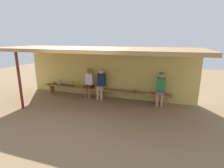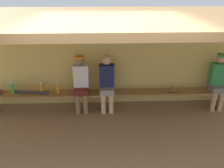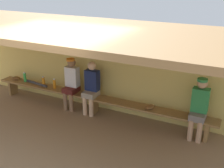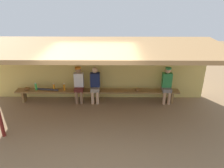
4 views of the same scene
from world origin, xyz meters
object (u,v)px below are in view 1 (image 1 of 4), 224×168
bench (103,90)px  support_post (19,81)px  water_bottle_green (60,82)px  player_in_red (89,82)px  player_leftmost (161,87)px  baseball_bat (67,85)px  baseball_glove_dark_brown (54,83)px  water_bottle_blue (79,84)px  baseball_glove_tan (135,91)px  player_shirtless_tan (101,83)px  water_bottle_orange (72,83)px

bench → support_post: bearing=-140.4°
water_bottle_green → player_in_red: bearing=-0.7°
player_leftmost → player_in_red: same height
baseball_bat → player_in_red: bearing=8.5°
player_leftmost → baseball_glove_dark_brown: (-5.13, 0.03, -0.24)m
water_bottle_green → baseball_glove_dark_brown: (-0.35, 0.01, -0.09)m
player_leftmost → water_bottle_blue: (-3.74, -0.00, -0.16)m
water_bottle_green → baseball_glove_tan: bearing=-0.7°
player_in_red → player_shirtless_tan: bearing=-0.0°
water_bottle_blue → baseball_bat: bearing=179.9°
water_bottle_orange → baseball_glove_tan: (3.06, -0.03, -0.08)m
bench → baseball_glove_dark_brown: 2.61m
player_in_red → baseball_bat: player_in_red is taller
player_leftmost → support_post: bearing=-157.5°
baseball_glove_dark_brown → bench: bearing=174.1°
water_bottle_orange → baseball_glove_dark_brown: 1.02m
water_bottle_blue → water_bottle_green: bearing=178.7°
water_bottle_blue → water_bottle_orange: (-0.38, 0.01, -0.00)m
water_bottle_green → baseball_glove_dark_brown: bearing=178.7°
player_shirtless_tan → baseball_glove_dark_brown: size_ratio=5.56×
player_shirtless_tan → baseball_bat: player_shirtless_tan is taller
player_shirtless_tan → baseball_glove_tan: 1.56m
water_bottle_green → baseball_bat: bearing=-3.3°
water_bottle_blue → baseball_bat: 0.65m
water_bottle_blue → player_in_red: bearing=0.5°
water_bottle_orange → baseball_glove_tan: bearing=-0.6°
bench → player_in_red: (-0.66, 0.00, 0.36)m
support_post → water_bottle_blue: support_post is taller
player_leftmost → player_in_red: size_ratio=1.00×
water_bottle_blue → water_bottle_orange: bearing=178.3°
support_post → baseball_bat: bearing=71.7°
player_shirtless_tan → baseball_bat: 1.79m
player_leftmost → baseball_bat: (-4.38, -0.00, -0.25)m
water_bottle_orange → baseball_glove_dark_brown: bearing=178.8°
bench → water_bottle_blue: (-1.21, -0.00, 0.20)m
player_shirtless_tan → water_bottle_blue: (-1.13, -0.00, -0.14)m
player_in_red → water_bottle_orange: (-0.93, 0.01, -0.16)m
water_bottle_orange → support_post: bearing=-114.3°
support_post → water_bottle_green: (0.29, 2.12, -0.51)m
water_bottle_orange → baseball_glove_dark_brown: water_bottle_orange is taller
water_bottle_green → baseball_glove_tan: size_ratio=1.16×
player_leftmost → player_in_red: bearing=180.0°
baseball_bat → player_shirtless_tan: bearing=8.4°
player_shirtless_tan → water_bottle_green: size_ratio=4.78×
baseball_glove_tan → baseball_glove_dark_brown: bearing=111.6°
player_leftmost → baseball_glove_tan: size_ratio=5.60×
baseball_glove_tan → water_bottle_blue: bearing=111.9°
bench → water_bottle_green: 2.26m
bench → baseball_glove_dark_brown: (-2.60, 0.03, 0.12)m
player_in_red → baseball_glove_tan: size_ratio=5.60×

